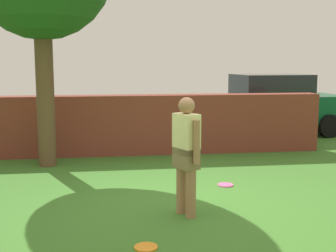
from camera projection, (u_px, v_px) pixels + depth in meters
ground_plane at (177, 203)px, 6.72m from camera, size 40.00×40.00×0.00m
brick_wall at (84, 126)px, 10.01m from camera, size 10.76×0.50×1.34m
person at (186, 151)px, 6.06m from camera, size 0.36×0.49×1.62m
car at (270, 105)px, 12.85m from camera, size 4.34×2.22×1.72m
frisbee_pink at (225, 185)px, 7.65m from camera, size 0.27×0.27×0.02m
frisbee_orange at (146, 247)px, 5.09m from camera, size 0.27×0.27×0.02m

